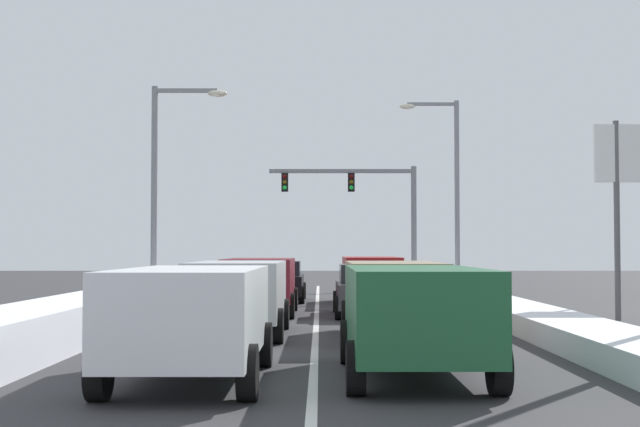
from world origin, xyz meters
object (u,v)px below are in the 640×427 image
suv_red_right_lane_fourth (374,275)px  sedan_black_center_lane_fourth (282,281)px  suv_maroon_center_lane_third (263,281)px  street_lamp_right_near (638,81)px  suv_green_right_lane_nearest (417,311)px  sedan_charcoal_right_lane_third (371,290)px  suv_white_center_lane_nearest (196,313)px  suv_silver_center_lane_second (242,291)px  suv_tan_right_lane_second (396,292)px  street_lamp_left_mid (169,173)px  street_lamp_right_mid (453,178)px  traffic_light_gantry (372,199)px

suv_red_right_lane_fourth → sedan_black_center_lane_fourth: bearing=159.3°
suv_maroon_center_lane_third → street_lamp_right_near: bearing=-56.1°
suv_green_right_lane_nearest → sedan_charcoal_right_lane_third: size_ratio=1.09×
suv_white_center_lane_nearest → sedan_charcoal_right_lane_third: bearing=76.0°
suv_silver_center_lane_second → sedan_black_center_lane_fourth: suv_silver_center_lane_second is taller
suv_tan_right_lane_second → street_lamp_right_near: bearing=-43.9°
suv_silver_center_lane_second → street_lamp_left_mid: street_lamp_left_mid is taller
street_lamp_right_mid → suv_green_right_lane_nearest: bearing=-99.4°
street_lamp_right_near → street_lamp_left_mid: bearing=125.4°
sedan_charcoal_right_lane_third → suv_white_center_lane_nearest: bearing=-104.0°
suv_red_right_lane_fourth → suv_white_center_lane_nearest: size_ratio=1.00×
suv_red_right_lane_fourth → street_lamp_left_mid: street_lamp_left_mid is taller
suv_green_right_lane_nearest → street_lamp_right_mid: size_ratio=0.57×
suv_maroon_center_lane_third → street_lamp_left_mid: street_lamp_left_mid is taller
suv_tan_right_lane_second → sedan_charcoal_right_lane_third: 6.73m
sedan_black_center_lane_fourth → street_lamp_right_mid: size_ratio=0.52×
suv_tan_right_lane_second → traffic_light_gantry: bearing=88.1°
suv_silver_center_lane_second → sedan_black_center_lane_fourth: bearing=88.8°
suv_white_center_lane_nearest → sedan_black_center_lane_fourth: (0.33, 20.55, -0.25)m
sedan_charcoal_right_lane_third → suv_green_right_lane_nearest: bearing=-89.9°
traffic_light_gantry → street_lamp_left_mid: 16.53m
street_lamp_right_mid → traffic_light_gantry: bearing=118.7°
sedan_black_center_lane_fourth → traffic_light_gantry: size_ratio=0.60×
suv_red_right_lane_fourth → sedan_black_center_lane_fourth: size_ratio=1.09×
sedan_black_center_lane_fourth → street_lamp_right_mid: (7.31, 6.13, 4.34)m
street_lamp_right_mid → sedan_charcoal_right_lane_third: bearing=-107.9°
suv_white_center_lane_nearest → street_lamp_right_mid: (7.63, 26.67, 4.09)m
suv_white_center_lane_nearest → suv_silver_center_lane_second: (0.04, 7.05, 0.00)m
suv_green_right_lane_nearest → suv_silver_center_lane_second: 7.37m
sedan_charcoal_right_lane_third → suv_white_center_lane_nearest: (-3.29, -13.20, 0.25)m
street_lamp_right_near → suv_green_right_lane_nearest: bearing=-152.4°
suv_white_center_lane_nearest → suv_maroon_center_lane_third: size_ratio=1.00×
street_lamp_right_mid → street_lamp_left_mid: size_ratio=1.12×
suv_tan_right_lane_second → suv_maroon_center_lane_third: 7.93m
suv_silver_center_lane_second → suv_maroon_center_lane_third: bearing=89.6°
street_lamp_right_mid → suv_red_right_lane_fourth: bearing=-117.8°
suv_red_right_lane_fourth → street_lamp_left_mid: size_ratio=0.64×
suv_green_right_lane_nearest → suv_white_center_lane_nearest: bearing=-172.4°
suv_tan_right_lane_second → suv_maroon_center_lane_third: (-3.39, 7.17, 0.00)m
suv_green_right_lane_nearest → street_lamp_right_near: street_lamp_right_near is taller
suv_white_center_lane_nearest → sedan_black_center_lane_fourth: 20.55m
suv_green_right_lane_nearest → traffic_light_gantry: 32.44m
suv_green_right_lane_nearest → street_lamp_right_near: bearing=27.6°
sedan_charcoal_right_lane_third → suv_white_center_lane_nearest: suv_white_center_lane_nearest is taller
street_lamp_left_mid → suv_white_center_lane_nearest: bearing=-79.0°
suv_red_right_lane_fourth → sedan_charcoal_right_lane_third: bearing=-94.1°
suv_red_right_lane_fourth → street_lamp_right_near: (3.76, -16.64, 3.92)m
sedan_charcoal_right_lane_third → traffic_light_gantry: 19.86m
traffic_light_gantry → street_lamp_right_mid: (3.28, -6.00, 0.61)m
suv_maroon_center_lane_third → street_lamp_right_near: 13.84m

